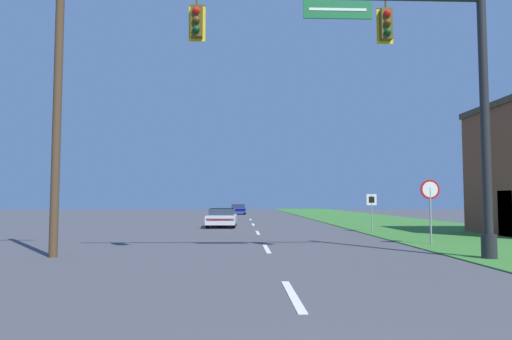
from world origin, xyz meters
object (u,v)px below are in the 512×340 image
at_px(signal_mast, 406,80).
at_px(stop_sign, 430,197).
at_px(utility_pole_near, 57,104).
at_px(far_car, 238,209).
at_px(car_ahead, 222,218).
at_px(route_sign_post, 372,204).

bearing_deg(signal_mast, stop_sign, 60.09).
distance_m(signal_mast, utility_pole_near, 10.80).
relative_size(stop_sign, utility_pole_near, 0.27).
xyz_separation_m(far_car, utility_pole_near, (-5.59, -41.59, 4.17)).
bearing_deg(utility_pole_near, car_ahead, 73.43).
height_order(signal_mast, stop_sign, signal_mast).
distance_m(route_sign_post, utility_pole_near, 16.94).
height_order(signal_mast, car_ahead, signal_mast).
bearing_deg(utility_pole_near, stop_sign, 13.72).
bearing_deg(far_car, utility_pole_near, -97.65).
bearing_deg(utility_pole_near, route_sign_post, 38.77).
height_order(signal_mast, utility_pole_near, utility_pole_near).
height_order(signal_mast, far_car, signal_mast).
xyz_separation_m(stop_sign, utility_pole_near, (-13.17, -3.21, 2.91)).
distance_m(signal_mast, car_ahead, 18.21).
relative_size(signal_mast, far_car, 2.36).
bearing_deg(route_sign_post, far_car, 103.31).
xyz_separation_m(signal_mast, car_ahead, (-6.13, 16.47, -4.77)).
bearing_deg(stop_sign, far_car, 101.18).
xyz_separation_m(stop_sign, route_sign_post, (-0.21, 7.20, -0.34)).
bearing_deg(stop_sign, signal_mast, -119.91).
xyz_separation_m(far_car, route_sign_post, (7.38, -31.18, 0.92)).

